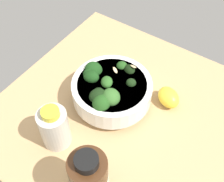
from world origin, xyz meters
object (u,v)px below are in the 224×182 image
(bottle_tall, at_px, (89,180))
(lemon_wedge, at_px, (169,97))
(bowl_of_broccoli, at_px, (111,90))
(bottle_short, at_px, (54,127))

(bottle_tall, bearing_deg, lemon_wedge, -94.27)
(bowl_of_broccoli, xyz_separation_m, bottle_short, (0.04, 0.17, 0.01))
(bowl_of_broccoli, bearing_deg, bottle_tall, 114.72)
(bowl_of_broccoli, bearing_deg, lemon_wedge, -148.23)
(bowl_of_broccoli, bearing_deg, bottle_short, 76.70)
(bottle_short, bearing_deg, bowl_of_broccoli, -103.30)
(bottle_tall, distance_m, bottle_short, 0.16)
(bottle_short, bearing_deg, bottle_tall, 157.66)
(bowl_of_broccoli, distance_m, lemon_wedge, 0.15)
(bottle_tall, relative_size, bottle_short, 1.37)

